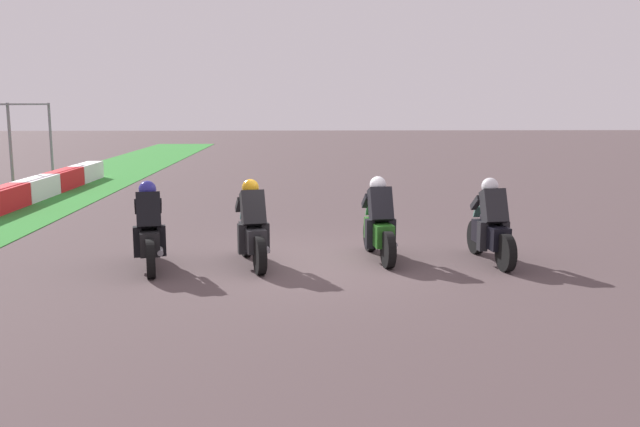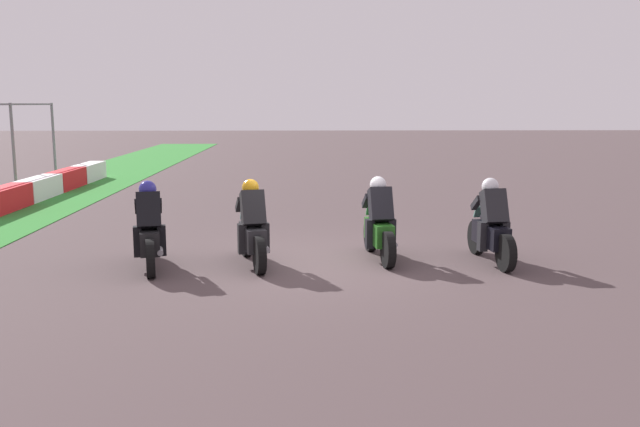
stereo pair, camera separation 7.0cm
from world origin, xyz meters
The scene contains 5 objects.
ground_plane centered at (0.00, 0.00, 0.00)m, with size 120.00×120.00×0.00m, color #4B3D3E.
rider_lane_a centered at (-0.09, -3.11, 0.62)m, with size 2.04×0.57×1.51m.
rider_lane_b centered at (0.22, -1.14, 0.62)m, with size 2.04×0.58×1.51m.
rider_lane_c centered at (-0.17, 1.14, 0.62)m, with size 2.02×0.67×1.51m.
rider_lane_d centered at (-0.35, 2.89, 0.62)m, with size 2.02×0.66×1.51m.
Camera 2 is at (-11.84, 0.26, 2.82)m, focal length 37.94 mm.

